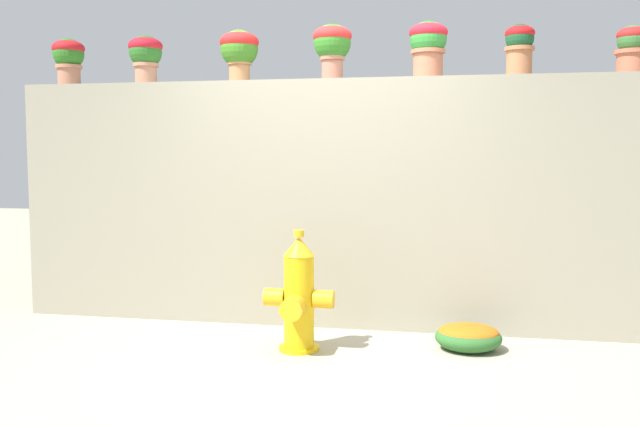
{
  "coord_description": "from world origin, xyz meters",
  "views": [
    {
      "loc": [
        1.06,
        -4.41,
        1.44
      ],
      "look_at": [
        -0.02,
        1.04,
        0.96
      ],
      "focal_mm": 38.35,
      "sensor_mm": 36.0,
      "label": 1
    }
  ],
  "objects_px": {
    "potted_plant_6": "(632,46)",
    "flower_bush_left": "(468,336)",
    "potted_plant_0": "(69,56)",
    "potted_plant_4": "(428,44)",
    "potted_plant_5": "(520,45)",
    "potted_plant_3": "(332,44)",
    "fire_hydrant": "(299,297)",
    "potted_plant_1": "(146,54)",
    "potted_plant_2": "(239,49)"
  },
  "relations": [
    {
      "from": "potted_plant_3",
      "to": "potted_plant_4",
      "type": "bearing_deg",
      "value": 4.82
    },
    {
      "from": "fire_hydrant",
      "to": "potted_plant_0",
      "type": "bearing_deg",
      "value": 159.86
    },
    {
      "from": "potted_plant_5",
      "to": "potted_plant_0",
      "type": "bearing_deg",
      "value": 179.65
    },
    {
      "from": "potted_plant_1",
      "to": "flower_bush_left",
      "type": "height_order",
      "value": "potted_plant_1"
    },
    {
      "from": "potted_plant_3",
      "to": "potted_plant_5",
      "type": "bearing_deg",
      "value": 0.49
    },
    {
      "from": "flower_bush_left",
      "to": "potted_plant_6",
      "type": "bearing_deg",
      "value": 25.12
    },
    {
      "from": "potted_plant_5",
      "to": "flower_bush_left",
      "type": "xyz_separation_m",
      "value": [
        -0.36,
        -0.56,
        -2.19
      ]
    },
    {
      "from": "potted_plant_0",
      "to": "potted_plant_2",
      "type": "xyz_separation_m",
      "value": [
        1.6,
        0.01,
        0.02
      ]
    },
    {
      "from": "potted_plant_1",
      "to": "flower_bush_left",
      "type": "xyz_separation_m",
      "value": [
        2.8,
        -0.59,
        -2.22
      ]
    },
    {
      "from": "potted_plant_6",
      "to": "fire_hydrant",
      "type": "height_order",
      "value": "potted_plant_6"
    },
    {
      "from": "potted_plant_2",
      "to": "fire_hydrant",
      "type": "xyz_separation_m",
      "value": [
        0.71,
        -0.86,
        -1.94
      ]
    },
    {
      "from": "potted_plant_4",
      "to": "potted_plant_2",
      "type": "bearing_deg",
      "value": -179.4
    },
    {
      "from": "potted_plant_2",
      "to": "potted_plant_5",
      "type": "distance_m",
      "value": 2.3
    },
    {
      "from": "potted_plant_1",
      "to": "potted_plant_6",
      "type": "height_order",
      "value": "potted_plant_1"
    },
    {
      "from": "potted_plant_2",
      "to": "potted_plant_4",
      "type": "height_order",
      "value": "potted_plant_4"
    },
    {
      "from": "potted_plant_0",
      "to": "potted_plant_6",
      "type": "relative_size",
      "value": 1.17
    },
    {
      "from": "potted_plant_2",
      "to": "potted_plant_6",
      "type": "bearing_deg",
      "value": -0.71
    },
    {
      "from": "potted_plant_5",
      "to": "potted_plant_3",
      "type": "bearing_deg",
      "value": -179.51
    },
    {
      "from": "potted_plant_0",
      "to": "potted_plant_5",
      "type": "relative_size",
      "value": 1.05
    },
    {
      "from": "fire_hydrant",
      "to": "flower_bush_left",
      "type": "bearing_deg",
      "value": 12.11
    },
    {
      "from": "potted_plant_1",
      "to": "potted_plant_4",
      "type": "xyz_separation_m",
      "value": [
        2.45,
        0.02,
        0.01
      ]
    },
    {
      "from": "potted_plant_6",
      "to": "potted_plant_1",
      "type": "bearing_deg",
      "value": 179.5
    },
    {
      "from": "flower_bush_left",
      "to": "potted_plant_4",
      "type": "bearing_deg",
      "value": 119.66
    },
    {
      "from": "potted_plant_3",
      "to": "potted_plant_4",
      "type": "height_order",
      "value": "potted_plant_4"
    },
    {
      "from": "potted_plant_4",
      "to": "fire_hydrant",
      "type": "bearing_deg",
      "value": -135.23
    },
    {
      "from": "potted_plant_3",
      "to": "fire_hydrant",
      "type": "bearing_deg",
      "value": -97.3
    },
    {
      "from": "potted_plant_2",
      "to": "flower_bush_left",
      "type": "xyz_separation_m",
      "value": [
        1.94,
        -0.59,
        -2.24
      ]
    },
    {
      "from": "potted_plant_2",
      "to": "potted_plant_6",
      "type": "distance_m",
      "value": 3.13
    },
    {
      "from": "potted_plant_1",
      "to": "potted_plant_5",
      "type": "height_order",
      "value": "potted_plant_1"
    },
    {
      "from": "potted_plant_2",
      "to": "potted_plant_6",
      "type": "xyz_separation_m",
      "value": [
        3.13,
        -0.04,
        -0.08
      ]
    },
    {
      "from": "potted_plant_1",
      "to": "potted_plant_2",
      "type": "height_order",
      "value": "potted_plant_2"
    },
    {
      "from": "potted_plant_1",
      "to": "potted_plant_6",
      "type": "bearing_deg",
      "value": -0.5
    },
    {
      "from": "potted_plant_1",
      "to": "potted_plant_4",
      "type": "bearing_deg",
      "value": 0.48
    },
    {
      "from": "potted_plant_6",
      "to": "potted_plant_0",
      "type": "bearing_deg",
      "value": 179.69
    },
    {
      "from": "potted_plant_6",
      "to": "flower_bush_left",
      "type": "relative_size",
      "value": 0.73
    },
    {
      "from": "potted_plant_0",
      "to": "potted_plant_1",
      "type": "xyz_separation_m",
      "value": [
        0.74,
        0.01,
        0.0
      ]
    },
    {
      "from": "potted_plant_0",
      "to": "fire_hydrant",
      "type": "relative_size",
      "value": 0.47
    },
    {
      "from": "potted_plant_1",
      "to": "potted_plant_6",
      "type": "distance_m",
      "value": 3.99
    },
    {
      "from": "potted_plant_4",
      "to": "potted_plant_6",
      "type": "distance_m",
      "value": 1.54
    },
    {
      "from": "potted_plant_6",
      "to": "flower_bush_left",
      "type": "xyz_separation_m",
      "value": [
        -1.19,
        -0.56,
        -2.16
      ]
    },
    {
      "from": "potted_plant_4",
      "to": "flower_bush_left",
      "type": "distance_m",
      "value": 2.34
    },
    {
      "from": "potted_plant_0",
      "to": "potted_plant_4",
      "type": "distance_m",
      "value": 3.19
    },
    {
      "from": "flower_bush_left",
      "to": "potted_plant_2",
      "type": "bearing_deg",
      "value": 162.97
    },
    {
      "from": "potted_plant_5",
      "to": "flower_bush_left",
      "type": "bearing_deg",
      "value": -122.97
    },
    {
      "from": "potted_plant_3",
      "to": "flower_bush_left",
      "type": "relative_size",
      "value": 0.93
    },
    {
      "from": "fire_hydrant",
      "to": "potted_plant_5",
      "type": "bearing_deg",
      "value": 27.31
    },
    {
      "from": "potted_plant_6",
      "to": "flower_bush_left",
      "type": "height_order",
      "value": "potted_plant_6"
    },
    {
      "from": "potted_plant_1",
      "to": "fire_hydrant",
      "type": "height_order",
      "value": "potted_plant_1"
    },
    {
      "from": "potted_plant_1",
      "to": "potted_plant_2",
      "type": "distance_m",
      "value": 0.86
    },
    {
      "from": "fire_hydrant",
      "to": "potted_plant_4",
      "type": "bearing_deg",
      "value": 44.77
    }
  ]
}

